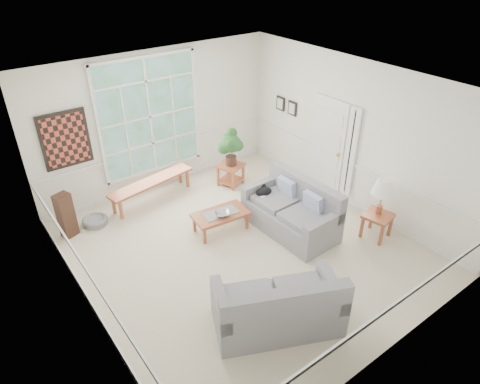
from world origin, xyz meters
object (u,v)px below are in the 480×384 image
loveseat_right (291,208)px  coffee_table (221,222)px  side_table (376,225)px  end_table (231,174)px  loveseat_front (278,299)px

loveseat_right → coffee_table: size_ratio=1.76×
coffee_table → side_table: bearing=-34.5°
end_table → side_table: end_table is taller
loveseat_right → end_table: loveseat_right is taller
loveseat_front → end_table: size_ratio=3.52×
end_table → side_table: (1.05, -3.22, -0.01)m
loveseat_front → coffee_table: loveseat_front is taller
coffee_table → loveseat_front: bearing=-99.2°
loveseat_right → coffee_table: 1.36m
loveseat_front → end_table: 4.14m
coffee_table → side_table: (2.23, -1.90, 0.05)m
loveseat_front → side_table: 2.93m
loveseat_right → end_table: (0.10, 2.09, -0.24)m
loveseat_right → coffee_table: (-1.08, 0.77, -0.30)m
loveseat_front → loveseat_right: bearing=67.8°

